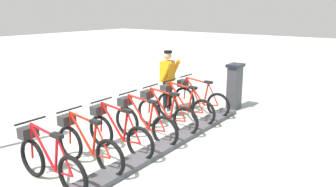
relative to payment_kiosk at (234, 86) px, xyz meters
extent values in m
plane|color=#AEB4AB|center=(-0.05, 3.45, -0.67)|extent=(60.00, 60.00, 0.00)
cube|color=#47474C|center=(-0.05, 3.45, -0.62)|extent=(0.44, 6.13, 0.10)
cube|color=#38383D|center=(0.00, 0.00, -0.07)|extent=(0.28, 0.44, 1.20)
cube|color=#194C8C|center=(0.15, 0.00, 0.28)|extent=(0.03, 0.30, 0.40)
cube|color=black|center=(0.00, 0.00, 0.57)|extent=(0.36, 0.52, 0.08)
torus|color=black|center=(-0.03, 0.99, -0.33)|extent=(0.67, 0.07, 0.67)
torus|color=black|center=(1.02, 0.99, -0.33)|extent=(0.67, 0.07, 0.67)
cylinder|color=red|center=(0.68, 0.99, -0.05)|extent=(0.60, 0.05, 0.70)
cylinder|color=red|center=(0.34, 0.99, -0.09)|extent=(0.16, 0.04, 0.61)
cylinder|color=red|center=(0.62, 0.99, 0.25)|extent=(0.69, 0.05, 0.11)
cylinder|color=red|center=(0.18, 0.99, -0.36)|extent=(0.43, 0.03, 0.09)
cylinder|color=red|center=(0.12, 0.99, -0.06)|extent=(0.33, 0.03, 0.56)
cylinder|color=red|center=(0.99, 0.99, -0.02)|extent=(0.10, 0.04, 0.62)
cube|color=black|center=(0.28, 0.99, 0.24)|extent=(0.22, 0.10, 0.06)
cylinder|color=black|center=(0.96, 0.99, 0.33)|extent=(0.03, 0.54, 0.03)
cube|color=#2D2D2D|center=(1.07, 0.99, 0.11)|extent=(0.20, 0.28, 0.18)
torus|color=black|center=(-0.03, 1.75, -0.33)|extent=(0.67, 0.07, 0.67)
torus|color=black|center=(1.02, 1.75, -0.33)|extent=(0.67, 0.07, 0.67)
cylinder|color=red|center=(0.68, 1.75, -0.05)|extent=(0.60, 0.05, 0.70)
cylinder|color=red|center=(0.34, 1.75, -0.09)|extent=(0.16, 0.04, 0.61)
cylinder|color=red|center=(0.62, 1.75, 0.25)|extent=(0.69, 0.05, 0.11)
cylinder|color=red|center=(0.18, 1.75, -0.36)|extent=(0.43, 0.03, 0.09)
cylinder|color=red|center=(0.12, 1.75, -0.06)|extent=(0.33, 0.03, 0.56)
cylinder|color=red|center=(0.99, 1.75, -0.02)|extent=(0.10, 0.04, 0.62)
cube|color=black|center=(0.28, 1.75, 0.24)|extent=(0.22, 0.10, 0.06)
cylinder|color=black|center=(0.96, 1.75, 0.33)|extent=(0.03, 0.54, 0.03)
cube|color=#2D2D2D|center=(1.07, 1.75, 0.11)|extent=(0.20, 0.28, 0.18)
torus|color=black|center=(-0.03, 2.51, -0.33)|extent=(0.67, 0.07, 0.67)
torus|color=black|center=(1.02, 2.51, -0.33)|extent=(0.67, 0.07, 0.67)
cylinder|color=red|center=(0.68, 2.51, -0.05)|extent=(0.60, 0.05, 0.70)
cylinder|color=red|center=(0.34, 2.51, -0.09)|extent=(0.16, 0.04, 0.61)
cylinder|color=red|center=(0.62, 2.51, 0.25)|extent=(0.69, 0.05, 0.11)
cylinder|color=red|center=(0.18, 2.51, -0.36)|extent=(0.43, 0.03, 0.09)
cylinder|color=red|center=(0.12, 2.51, -0.06)|extent=(0.33, 0.03, 0.56)
cylinder|color=red|center=(0.99, 2.51, -0.02)|extent=(0.10, 0.04, 0.62)
cube|color=black|center=(0.28, 2.51, 0.24)|extent=(0.22, 0.10, 0.06)
cylinder|color=black|center=(0.96, 2.51, 0.33)|extent=(0.03, 0.54, 0.03)
cube|color=#2D2D2D|center=(1.07, 2.51, 0.11)|extent=(0.20, 0.28, 0.18)
torus|color=black|center=(-0.03, 3.27, -0.33)|extent=(0.67, 0.07, 0.67)
torus|color=black|center=(1.02, 3.27, -0.33)|extent=(0.67, 0.07, 0.67)
cylinder|color=red|center=(0.68, 3.27, -0.05)|extent=(0.60, 0.05, 0.70)
cylinder|color=red|center=(0.34, 3.27, -0.09)|extent=(0.16, 0.04, 0.61)
cylinder|color=red|center=(0.62, 3.27, 0.25)|extent=(0.69, 0.05, 0.11)
cylinder|color=red|center=(0.18, 3.27, -0.36)|extent=(0.43, 0.03, 0.09)
cylinder|color=red|center=(0.12, 3.27, -0.06)|extent=(0.33, 0.03, 0.56)
cylinder|color=red|center=(0.99, 3.27, -0.02)|extent=(0.10, 0.04, 0.62)
cube|color=black|center=(0.28, 3.27, 0.24)|extent=(0.22, 0.10, 0.06)
cylinder|color=black|center=(0.96, 3.27, 0.33)|extent=(0.03, 0.54, 0.03)
cube|color=#2D2D2D|center=(1.07, 3.27, 0.11)|extent=(0.20, 0.28, 0.18)
torus|color=black|center=(-0.03, 4.04, -0.33)|extent=(0.67, 0.07, 0.67)
torus|color=black|center=(1.02, 4.03, -0.33)|extent=(0.67, 0.07, 0.67)
cylinder|color=red|center=(0.68, 4.03, -0.05)|extent=(0.60, 0.05, 0.70)
cylinder|color=red|center=(0.34, 4.03, -0.09)|extent=(0.16, 0.04, 0.61)
cylinder|color=red|center=(0.62, 4.03, 0.25)|extent=(0.69, 0.05, 0.11)
cylinder|color=red|center=(0.18, 4.03, -0.36)|extent=(0.43, 0.03, 0.09)
cylinder|color=red|center=(0.12, 4.04, -0.06)|extent=(0.33, 0.03, 0.56)
cylinder|color=red|center=(0.99, 4.03, -0.02)|extent=(0.10, 0.04, 0.62)
cube|color=black|center=(0.28, 4.03, 0.24)|extent=(0.22, 0.10, 0.06)
cylinder|color=black|center=(0.96, 4.03, 0.33)|extent=(0.03, 0.54, 0.03)
cube|color=#2D2D2D|center=(1.07, 4.03, 0.11)|extent=(0.20, 0.28, 0.18)
torus|color=black|center=(-0.03, 4.80, -0.33)|extent=(0.67, 0.07, 0.67)
torus|color=black|center=(1.02, 4.79, -0.33)|extent=(0.67, 0.07, 0.67)
cylinder|color=red|center=(0.68, 4.79, -0.05)|extent=(0.60, 0.05, 0.70)
cylinder|color=red|center=(0.34, 4.80, -0.09)|extent=(0.16, 0.04, 0.61)
cylinder|color=red|center=(0.62, 4.79, 0.25)|extent=(0.69, 0.05, 0.11)
cylinder|color=red|center=(0.18, 4.80, -0.36)|extent=(0.43, 0.03, 0.09)
cylinder|color=red|center=(0.12, 4.80, -0.06)|extent=(0.33, 0.03, 0.56)
cylinder|color=red|center=(0.99, 4.79, -0.02)|extent=(0.10, 0.04, 0.62)
cube|color=black|center=(0.28, 4.80, 0.24)|extent=(0.22, 0.10, 0.06)
cylinder|color=black|center=(0.96, 4.79, 0.33)|extent=(0.03, 0.54, 0.03)
cube|color=#2D2D2D|center=(1.07, 4.79, 0.11)|extent=(0.20, 0.28, 0.18)
torus|color=black|center=(-0.03, 5.56, -0.33)|extent=(0.67, 0.07, 0.67)
torus|color=black|center=(1.02, 5.55, -0.33)|extent=(0.67, 0.07, 0.67)
cylinder|color=red|center=(0.68, 5.56, -0.05)|extent=(0.60, 0.05, 0.70)
cylinder|color=red|center=(0.34, 5.56, -0.09)|extent=(0.16, 0.04, 0.61)
cylinder|color=red|center=(0.62, 5.56, 0.25)|extent=(0.69, 0.05, 0.11)
cylinder|color=red|center=(0.18, 5.56, -0.36)|extent=(0.43, 0.03, 0.09)
cylinder|color=red|center=(0.12, 5.56, -0.06)|extent=(0.33, 0.03, 0.56)
cylinder|color=red|center=(0.99, 5.55, -0.02)|extent=(0.10, 0.04, 0.62)
cube|color=black|center=(0.28, 5.56, 0.24)|extent=(0.22, 0.10, 0.06)
cylinder|color=black|center=(0.96, 5.55, 0.33)|extent=(0.03, 0.54, 0.03)
cube|color=#2D2D2D|center=(1.07, 5.55, 0.11)|extent=(0.20, 0.28, 0.18)
cube|color=white|center=(1.39, 1.09, -0.62)|extent=(0.27, 0.14, 0.10)
cube|color=white|center=(1.48, 1.32, -0.62)|extent=(0.27, 0.14, 0.10)
cylinder|color=black|center=(1.44, 1.11, -0.24)|extent=(0.15, 0.15, 0.82)
cylinder|color=black|center=(1.42, 1.31, -0.24)|extent=(0.15, 0.15, 0.82)
cube|color=orange|center=(1.43, 1.21, 0.43)|extent=(0.31, 0.43, 0.56)
cylinder|color=orange|center=(1.36, 0.94, 0.46)|extent=(0.35, 0.14, 0.57)
cylinder|color=orange|center=(1.30, 1.45, 0.46)|extent=(0.35, 0.14, 0.57)
sphere|color=tan|center=(1.43, 1.21, 0.86)|extent=(0.22, 0.22, 0.22)
cylinder|color=black|center=(1.41, 1.20, 0.96)|extent=(0.22, 0.22, 0.06)
camera|label=1|loc=(-3.77, 8.26, 2.08)|focal=35.04mm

